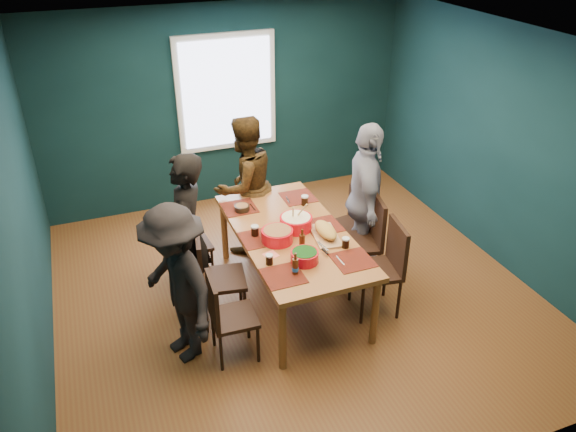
% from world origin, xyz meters
% --- Properties ---
extents(room, '(5.01, 5.01, 2.71)m').
position_xyz_m(room, '(0.00, 0.27, 1.37)').
color(room, brown).
rests_on(room, ground).
extents(dining_table, '(1.07, 2.13, 0.81)m').
position_xyz_m(dining_table, '(-0.05, -0.04, 0.73)').
color(dining_table, '#A75D32').
rests_on(dining_table, floor).
extents(chair_left_far, '(0.45, 0.45, 0.92)m').
position_xyz_m(chair_left_far, '(-1.06, 0.67, 0.53)').
color(chair_left_far, black).
rests_on(chair_left_far, floor).
extents(chair_left_mid, '(0.53, 0.53, 1.01)m').
position_xyz_m(chair_left_mid, '(-0.92, -0.13, 0.59)').
color(chair_left_mid, black).
rests_on(chair_left_mid, floor).
extents(chair_left_near, '(0.42, 0.42, 0.90)m').
position_xyz_m(chair_left_near, '(-0.95, -0.69, 0.52)').
color(chair_left_near, black).
rests_on(chair_left_near, floor).
extents(chair_right_far, '(0.44, 0.44, 0.84)m').
position_xyz_m(chair_right_far, '(0.93, 0.49, 0.49)').
color(chair_right_far, black).
rests_on(chair_right_far, floor).
extents(chair_right_mid, '(0.56, 0.56, 1.04)m').
position_xyz_m(chair_right_mid, '(0.82, -0.06, 0.61)').
color(chair_right_mid, black).
rests_on(chair_right_mid, floor).
extents(chair_right_near, '(0.52, 0.52, 1.01)m').
position_xyz_m(chair_right_near, '(0.77, -0.58, 0.59)').
color(chair_right_near, black).
rests_on(chair_right_near, floor).
extents(person_far_left, '(0.61, 0.74, 1.74)m').
position_xyz_m(person_far_left, '(-1.08, 0.19, 0.87)').
color(person_far_left, black).
rests_on(person_far_left, floor).
extents(person_back, '(1.01, 0.91, 1.70)m').
position_xyz_m(person_back, '(-0.20, 1.08, 0.85)').
color(person_back, black).
rests_on(person_back, floor).
extents(person_right, '(0.75, 1.12, 1.77)m').
position_xyz_m(person_right, '(0.92, 0.19, 0.89)').
color(person_right, silver).
rests_on(person_right, floor).
extents(person_near_left, '(0.87, 1.15, 1.58)m').
position_xyz_m(person_near_left, '(-1.33, -0.50, 0.79)').
color(person_near_left, black).
rests_on(person_near_left, floor).
extents(bowl_salad, '(0.32, 0.32, 0.13)m').
position_xyz_m(bowl_salad, '(-0.24, -0.15, 0.88)').
color(bowl_salad, red).
rests_on(bowl_salad, dining_table).
extents(bowl_dumpling, '(0.34, 0.34, 0.32)m').
position_xyz_m(bowl_dumpling, '(0.02, 0.01, 0.89)').
color(bowl_dumpling, red).
rests_on(bowl_dumpling, dining_table).
extents(bowl_herbs, '(0.27, 0.27, 0.12)m').
position_xyz_m(bowl_herbs, '(-0.13, -0.59, 0.87)').
color(bowl_herbs, red).
rests_on(bowl_herbs, dining_table).
extents(cutting_board, '(0.31, 0.61, 0.13)m').
position_xyz_m(cutting_board, '(0.24, -0.25, 0.87)').
color(cutting_board, tan).
rests_on(cutting_board, dining_table).
extents(small_bowl, '(0.17, 0.17, 0.07)m').
position_xyz_m(small_bowl, '(-0.39, 0.58, 0.85)').
color(small_bowl, black).
rests_on(small_bowl, dining_table).
extents(beer_bottle_a, '(0.06, 0.06, 0.23)m').
position_xyz_m(beer_bottle_a, '(-0.29, -0.74, 0.89)').
color(beer_bottle_a, '#421D0B').
rests_on(beer_bottle_a, dining_table).
extents(beer_bottle_b, '(0.06, 0.06, 0.22)m').
position_xyz_m(beer_bottle_b, '(-0.07, -0.37, 0.90)').
color(beer_bottle_b, '#421D0B').
rests_on(beer_bottle_b, dining_table).
extents(cola_glass_a, '(0.07, 0.07, 0.10)m').
position_xyz_m(cola_glass_a, '(-0.45, -0.51, 0.86)').
color(cola_glass_a, black).
rests_on(cola_glass_a, dining_table).
extents(cola_glass_b, '(0.08, 0.08, 0.11)m').
position_xyz_m(cola_glass_b, '(0.34, -0.50, 0.87)').
color(cola_glass_b, black).
rests_on(cola_glass_b, dining_table).
extents(cola_glass_c, '(0.08, 0.08, 0.11)m').
position_xyz_m(cola_glass_c, '(0.30, 0.46, 0.87)').
color(cola_glass_c, black).
rests_on(cola_glass_c, dining_table).
extents(cola_glass_d, '(0.08, 0.08, 0.11)m').
position_xyz_m(cola_glass_d, '(-0.42, 0.03, 0.87)').
color(cola_glass_d, black).
rests_on(cola_glass_d, dining_table).
extents(napkin_a, '(0.19, 0.19, 0.00)m').
position_xyz_m(napkin_a, '(0.36, 0.01, 0.81)').
color(napkin_a, '#FF7C6B').
rests_on(napkin_a, dining_table).
extents(napkin_b, '(0.15, 0.15, 0.00)m').
position_xyz_m(napkin_b, '(-0.39, -0.37, 0.81)').
color(napkin_b, '#FF7C6B').
rests_on(napkin_b, dining_table).
extents(napkin_c, '(0.20, 0.20, 0.00)m').
position_xyz_m(napkin_c, '(0.27, -0.69, 0.81)').
color(napkin_c, '#FF7C6B').
rests_on(napkin_c, dining_table).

